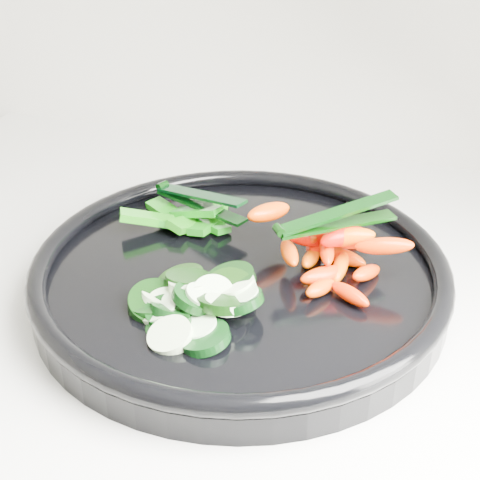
% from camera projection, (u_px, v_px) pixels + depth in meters
% --- Properties ---
extents(veggie_tray, '(0.47, 0.47, 0.04)m').
position_uv_depth(veggie_tray, '(240.00, 273.00, 0.60)').
color(veggie_tray, black).
rests_on(veggie_tray, counter).
extents(cucumber_pile, '(0.13, 0.13, 0.04)m').
position_uv_depth(cucumber_pile, '(193.00, 301.00, 0.54)').
color(cucumber_pile, black).
rests_on(cucumber_pile, veggie_tray).
extents(carrot_pile, '(0.16, 0.16, 0.05)m').
position_uv_depth(carrot_pile, '(329.00, 246.00, 0.60)').
color(carrot_pile, '#F35700').
rests_on(carrot_pile, veggie_tray).
extents(pepper_pile, '(0.11, 0.10, 0.04)m').
position_uv_depth(pepper_pile, '(189.00, 218.00, 0.67)').
color(pepper_pile, '#1A6609').
rests_on(pepper_pile, veggie_tray).
extents(tong_carrot, '(0.10, 0.08, 0.02)m').
position_uv_depth(tong_carrot, '(334.00, 219.00, 0.58)').
color(tong_carrot, black).
rests_on(tong_carrot, carrot_pile).
extents(tong_pepper, '(0.11, 0.06, 0.02)m').
position_uv_depth(tong_pepper, '(198.00, 199.00, 0.66)').
color(tong_pepper, black).
rests_on(tong_pepper, pepper_pile).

